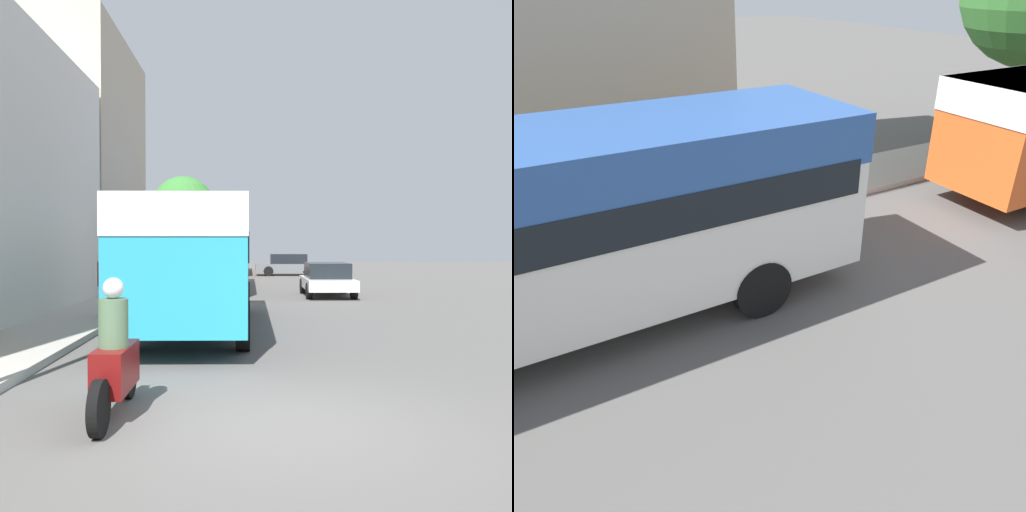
{
  "view_description": "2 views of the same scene",
  "coord_description": "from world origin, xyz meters",
  "views": [
    {
      "loc": [
        -0.46,
        -6.53,
        2.15
      ],
      "look_at": [
        -0.08,
        23.71,
        1.47
      ],
      "focal_mm": 40.0,
      "sensor_mm": 36.0,
      "label": 1
    },
    {
      "loc": [
        5.16,
        19.74,
        4.98
      ],
      "look_at": [
        -1.15,
        23.35,
        0.86
      ],
      "focal_mm": 35.0,
      "sensor_mm": 36.0,
      "label": 2
    }
  ],
  "objects": [
    {
      "name": "bus_following",
      "position": [
        -2.05,
        19.82,
        2.03
      ],
      "size": [
        2.66,
        10.36,
        3.12
      ],
      "color": "silver",
      "rests_on": "ground_plane"
    }
  ]
}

